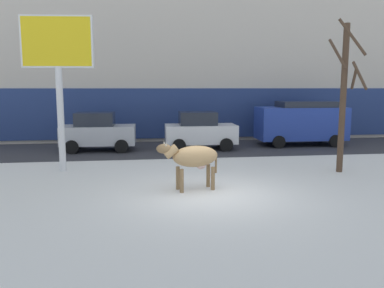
{
  "coord_description": "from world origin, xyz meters",
  "views": [
    {
      "loc": [
        -2.01,
        -10.82,
        3.06
      ],
      "look_at": [
        -0.17,
        2.58,
        1.1
      ],
      "focal_mm": 36.75,
      "sensor_mm": 36.0,
      "label": 1
    }
  ],
  "objects_px": {
    "cow_tan": "(193,157)",
    "car_silver_hatchback": "(98,132)",
    "billboard": "(57,51)",
    "bare_tree_left_lot": "(344,93)",
    "car_blue_van": "(301,122)",
    "pedestrian_by_cars": "(258,124)",
    "pedestrian_near_billboard": "(6,127)",
    "car_white_hatchback": "(200,131)"
  },
  "relations": [
    {
      "from": "cow_tan",
      "to": "billboard",
      "type": "distance_m",
      "value": 6.42
    },
    {
      "from": "cow_tan",
      "to": "pedestrian_near_billboard",
      "type": "xyz_separation_m",
      "value": [
        -8.82,
        11.2,
        -0.11
      ]
    },
    {
      "from": "car_blue_van",
      "to": "car_silver_hatchback",
      "type": "bearing_deg",
      "value": -177.51
    },
    {
      "from": "billboard",
      "to": "bare_tree_left_lot",
      "type": "height_order",
      "value": "billboard"
    },
    {
      "from": "bare_tree_left_lot",
      "to": "pedestrian_by_cars",
      "type": "bearing_deg",
      "value": 91.12
    },
    {
      "from": "bare_tree_left_lot",
      "to": "car_silver_hatchback",
      "type": "bearing_deg",
      "value": 146.06
    },
    {
      "from": "pedestrian_near_billboard",
      "to": "billboard",
      "type": "bearing_deg",
      "value": -60.62
    },
    {
      "from": "car_white_hatchback",
      "to": "pedestrian_near_billboard",
      "type": "height_order",
      "value": "car_white_hatchback"
    },
    {
      "from": "car_blue_van",
      "to": "pedestrian_near_billboard",
      "type": "distance_m",
      "value": 16.05
    },
    {
      "from": "cow_tan",
      "to": "bare_tree_left_lot",
      "type": "bearing_deg",
      "value": 17.23
    },
    {
      "from": "pedestrian_near_billboard",
      "to": "cow_tan",
      "type": "bearing_deg",
      "value": -51.78
    },
    {
      "from": "billboard",
      "to": "pedestrian_near_billboard",
      "type": "xyz_separation_m",
      "value": [
        -4.44,
        7.88,
        -3.43
      ]
    },
    {
      "from": "car_silver_hatchback",
      "to": "car_blue_van",
      "type": "distance_m",
      "value": 10.54
    },
    {
      "from": "car_silver_hatchback",
      "to": "car_white_hatchback",
      "type": "bearing_deg",
      "value": -2.19
    },
    {
      "from": "cow_tan",
      "to": "car_white_hatchback",
      "type": "relative_size",
      "value": 0.55
    },
    {
      "from": "car_blue_van",
      "to": "bare_tree_left_lot",
      "type": "bearing_deg",
      "value": -101.24
    },
    {
      "from": "car_silver_hatchback",
      "to": "cow_tan",
      "type": "bearing_deg",
      "value": -65.93
    },
    {
      "from": "cow_tan",
      "to": "car_white_hatchback",
      "type": "xyz_separation_m",
      "value": [
        1.42,
        7.76,
        -0.07
      ]
    },
    {
      "from": "cow_tan",
      "to": "pedestrian_near_billboard",
      "type": "bearing_deg",
      "value": 128.22
    },
    {
      "from": "cow_tan",
      "to": "car_silver_hatchback",
      "type": "xyz_separation_m",
      "value": [
        -3.55,
        7.95,
        -0.07
      ]
    },
    {
      "from": "cow_tan",
      "to": "pedestrian_by_cars",
      "type": "distance_m",
      "value": 12.47
    },
    {
      "from": "billboard",
      "to": "bare_tree_left_lot",
      "type": "distance_m",
      "value": 10.26
    },
    {
      "from": "billboard",
      "to": "car_white_hatchback",
      "type": "xyz_separation_m",
      "value": [
        5.81,
        4.44,
        -3.39
      ]
    },
    {
      "from": "car_blue_van",
      "to": "pedestrian_near_billboard",
      "type": "xyz_separation_m",
      "value": [
        -15.8,
        2.8,
        -0.36
      ]
    },
    {
      "from": "cow_tan",
      "to": "pedestrian_near_billboard",
      "type": "height_order",
      "value": "pedestrian_near_billboard"
    },
    {
      "from": "pedestrian_by_cars",
      "to": "pedestrian_near_billboard",
      "type": "bearing_deg",
      "value": 180.0
    },
    {
      "from": "car_white_hatchback",
      "to": "pedestrian_by_cars",
      "type": "xyz_separation_m",
      "value": [
        4.05,
        3.44,
        -0.05
      ]
    },
    {
      "from": "car_blue_van",
      "to": "bare_tree_left_lot",
      "type": "distance_m",
      "value": 6.97
    },
    {
      "from": "pedestrian_near_billboard",
      "to": "bare_tree_left_lot",
      "type": "xyz_separation_m",
      "value": [
        14.48,
        -9.45,
        1.98
      ]
    },
    {
      "from": "car_white_hatchback",
      "to": "pedestrian_near_billboard",
      "type": "bearing_deg",
      "value": 161.42
    },
    {
      "from": "car_blue_van",
      "to": "pedestrian_by_cars",
      "type": "height_order",
      "value": "car_blue_van"
    },
    {
      "from": "car_blue_van",
      "to": "bare_tree_left_lot",
      "type": "xyz_separation_m",
      "value": [
        -1.32,
        -6.65,
        1.62
      ]
    },
    {
      "from": "pedestrian_by_cars",
      "to": "bare_tree_left_lot",
      "type": "distance_m",
      "value": 9.66
    },
    {
      "from": "car_white_hatchback",
      "to": "pedestrian_near_billboard",
      "type": "relative_size",
      "value": 2.05
    },
    {
      "from": "billboard",
      "to": "pedestrian_by_cars",
      "type": "bearing_deg",
      "value": 38.67
    },
    {
      "from": "cow_tan",
      "to": "car_silver_hatchback",
      "type": "relative_size",
      "value": 0.55
    },
    {
      "from": "car_blue_van",
      "to": "pedestrian_near_billboard",
      "type": "height_order",
      "value": "car_blue_van"
    },
    {
      "from": "pedestrian_near_billboard",
      "to": "bare_tree_left_lot",
      "type": "bearing_deg",
      "value": -33.13
    },
    {
      "from": "car_silver_hatchback",
      "to": "car_white_hatchback",
      "type": "xyz_separation_m",
      "value": [
        4.97,
        -0.19,
        0.0
      ]
    },
    {
      "from": "cow_tan",
      "to": "car_blue_van",
      "type": "relative_size",
      "value": 0.42
    },
    {
      "from": "cow_tan",
      "to": "bare_tree_left_lot",
      "type": "xyz_separation_m",
      "value": [
        5.65,
        1.75,
        1.87
      ]
    },
    {
      "from": "car_blue_van",
      "to": "pedestrian_near_billboard",
      "type": "bearing_deg",
      "value": 169.96
    }
  ]
}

